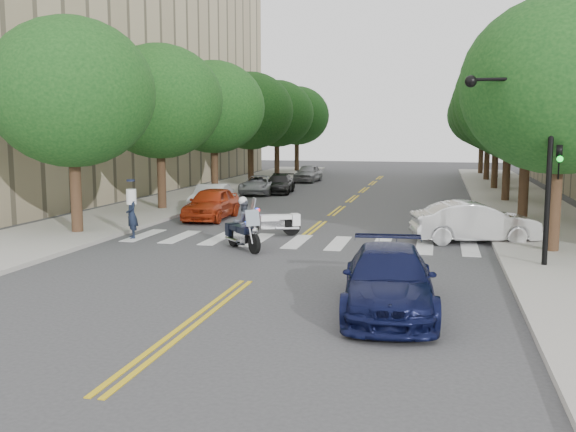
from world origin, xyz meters
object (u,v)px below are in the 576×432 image
(motorcycle_police, at_px, (242,226))
(convertible, at_px, (475,222))
(officer_standing, at_px, (132,215))
(sedan_blue, at_px, (389,280))
(motorcycle_parked, at_px, (276,222))

(motorcycle_police, relative_size, convertible, 0.40)
(officer_standing, distance_m, sedan_blue, 13.00)
(motorcycle_parked, height_order, sedan_blue, motorcycle_parked)
(motorcycle_police, relative_size, officer_standing, 1.02)
(convertible, relative_size, sedan_blue, 0.92)
(motorcycle_police, xyz_separation_m, officer_standing, (-4.82, 1.26, 0.09))
(motorcycle_police, distance_m, officer_standing, 4.98)
(motorcycle_police, distance_m, motorcycle_parked, 3.13)
(officer_standing, distance_m, convertible, 12.91)
(motorcycle_police, relative_size, sedan_blue, 0.37)
(motorcycle_parked, xyz_separation_m, sedan_blue, (5.13, -9.68, 0.20))
(motorcycle_parked, height_order, convertible, motorcycle_parked)
(officer_standing, bearing_deg, sedan_blue, 15.21)
(motorcycle_police, height_order, motorcycle_parked, motorcycle_police)
(motorcycle_parked, distance_m, convertible, 7.53)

